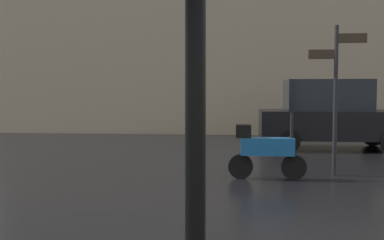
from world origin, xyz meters
name	(u,v)px	position (x,y,z in m)	size (l,w,h in m)	color
parked_scooter	(265,149)	(0.50, 5.49, 0.56)	(1.44, 0.32, 1.23)	black
parked_car_left	(331,115)	(2.61, 10.14, 0.97)	(4.09, 1.96, 1.95)	black
street_signpost	(336,85)	(1.86, 6.00, 1.75)	(1.08, 0.08, 2.88)	black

